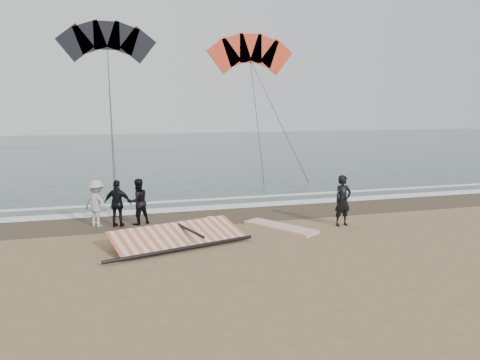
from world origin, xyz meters
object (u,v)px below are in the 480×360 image
object	(u,v)px
board_white	(280,227)
sail_rig	(176,237)
board_cream	(202,226)
man_main	(343,201)

from	to	relation	value
board_white	sail_rig	world-z (taller)	sail_rig
board_cream	sail_rig	bearing A→B (deg)	-88.61
board_white	sail_rig	bearing A→B (deg)	159.84
man_main	board_white	xyz separation A→B (m)	(-2.26, 0.19, -0.84)
man_main	sail_rig	distance (m)	6.03
board_cream	man_main	bearing A→B (deg)	24.21
board_cream	sail_rig	world-z (taller)	sail_rig
board_white	man_main	bearing A→B (deg)	-36.56
board_cream	board_white	bearing A→B (deg)	17.79
board_cream	sail_rig	xyz separation A→B (m)	(-1.15, -1.63, 0.14)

